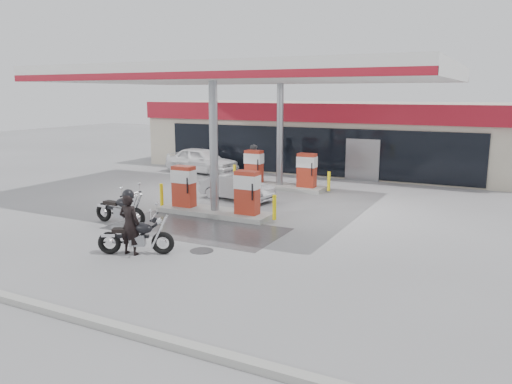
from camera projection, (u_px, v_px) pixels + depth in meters
The scene contains 16 objects.
ground at pixel (185, 227), 17.28m from camera, with size 90.00×90.00×0.00m, color gray.
wet_patch at pixel (197, 228), 17.06m from camera, with size 6.00×3.00×0.00m, color #4C4C4F.
drain_cover at pixel (202, 251), 14.64m from camera, with size 0.70×0.70×0.01m, color #38383A.
kerb at pixel (4, 297), 11.15m from camera, with size 28.00×0.25×0.15m, color gray.
store_building at pixel (333, 135), 30.82m from camera, with size 22.00×8.22×4.00m.
canopy at pixel (251, 75), 20.63m from camera, with size 16.00×10.02×5.51m.
pump_island_near at pixel (215, 196), 18.89m from camera, with size 5.14×1.30×1.78m.
pump_island_far at pixel (280, 174), 24.14m from camera, with size 5.14×1.30×1.78m.
main_motorcycle at pixel (137, 237), 14.26m from camera, with size 2.04×1.20×1.13m.
biker_main at pixel (130, 224), 14.18m from camera, with size 0.65×0.43×1.79m, color black.
parked_motorcycle at pixel (121, 210), 17.50m from camera, with size 2.27×0.87×1.17m.
sedan_white at pixel (202, 160), 28.67m from camera, with size 1.77×4.39×1.50m, color white.
attendant at pixel (254, 162), 26.45m from camera, with size 0.92×0.72×1.89m, color #55555A.
hatchback_silver at pixel (237, 187), 21.54m from camera, with size 1.18×3.38×1.11m, color #95969C.
parked_car_left at pixel (182, 152), 33.84m from camera, with size 1.79×4.41×1.28m, color #161B4A.
parked_car_right at pixel (475, 171), 25.71m from camera, with size 1.92×4.17×1.16m, color gray.
Camera 1 is at (9.77, -13.78, 4.56)m, focal length 35.00 mm.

